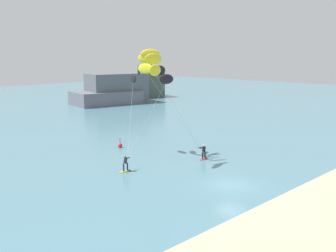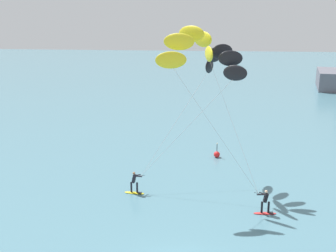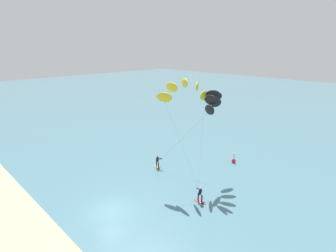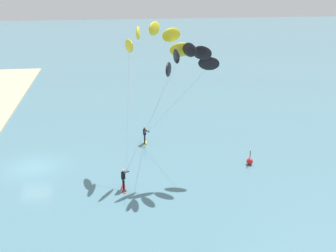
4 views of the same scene
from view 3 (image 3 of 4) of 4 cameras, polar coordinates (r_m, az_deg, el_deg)
ground_plane at (r=28.28m, az=-11.90°, el=-17.00°), size 240.00×240.00×0.00m
kitesurfer_nearshore at (r=31.77m, az=8.84°, el=4.65°), size 8.67×6.00×10.61m
kitesurfer_mid_water at (r=30.73m, az=3.59°, el=6.85°), size 8.11×6.33×12.00m
marker_buoy at (r=38.73m, az=13.57°, el=-7.02°), size 0.56×0.56×1.38m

